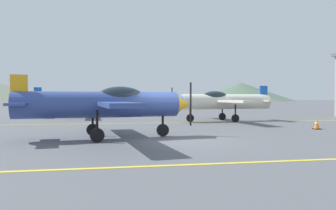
{
  "coord_description": "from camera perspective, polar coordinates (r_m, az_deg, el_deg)",
  "views": [
    {
      "loc": [
        -2.57,
        -12.5,
        1.73
      ],
      "look_at": [
        1.46,
        10.0,
        1.2
      ],
      "focal_mm": 33.94,
      "sensor_mm": 36.0,
      "label": 1
    }
  ],
  "objects": [
    {
      "name": "ground_plane",
      "position": [
        12.88,
        1.46,
        -6.39
      ],
      "size": [
        400.0,
        400.0,
        0.0
      ],
      "primitive_type": "plane",
      "color": "#54565B"
    },
    {
      "name": "apron_line_near",
      "position": [
        8.46,
        7.89,
        -10.44
      ],
      "size": [
        80.0,
        0.16,
        0.01
      ],
      "primitive_type": "cube",
      "color": "yellow",
      "rests_on": "ground_plane"
    },
    {
      "name": "apron_line_far",
      "position": [
        21.63,
        -3.31,
        -3.25
      ],
      "size": [
        80.0,
        0.16,
        0.01
      ],
      "primitive_type": "cube",
      "color": "yellow",
      "rests_on": "ground_plane"
    },
    {
      "name": "airplane_near",
      "position": [
        13.63,
        -10.98,
        0.25
      ],
      "size": [
        7.67,
        8.79,
        2.63
      ],
      "color": "#33478C",
      "rests_on": "ground_plane"
    },
    {
      "name": "airplane_mid",
      "position": [
        23.48,
        9.74,
        0.7
      ],
      "size": [
        7.64,
        8.78,
        2.63
      ],
      "color": "silver",
      "rests_on": "ground_plane"
    },
    {
      "name": "airplane_far",
      "position": [
        29.28,
        -15.81,
        0.79
      ],
      "size": [
        7.62,
        8.77,
        2.63
      ],
      "color": "#33478C",
      "rests_on": "ground_plane"
    },
    {
      "name": "traffic_cone_side",
      "position": [
        19.2,
        25.15,
        -3.1
      ],
      "size": [
        0.36,
        0.36,
        0.59
      ],
      "color": "black",
      "rests_on": "ground_plane"
    },
    {
      "name": "hill_centerleft",
      "position": [
        169.18,
        12.89,
        2.32
      ],
      "size": [
        54.39,
        54.39,
        9.55
      ],
      "primitive_type": "cone",
      "color": "#4C6651",
      "rests_on": "ground_plane"
    }
  ]
}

